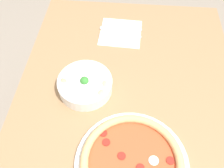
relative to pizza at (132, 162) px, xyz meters
The scene contains 6 objects.
dining_table 0.18m from the pizza, 10.93° to the left, with size 1.38×0.84×0.75m.
pizza is the anchor object (origin of this frame).
bowl 0.33m from the pizza, 34.07° to the left, with size 0.20×0.20×0.07m.
napkin 0.60m from the pizza, ahead, with size 0.19×0.19×0.00m.
fork 0.57m from the pizza, ahead, with size 0.02×0.19×0.00m.
knife 0.62m from the pizza, ahead, with size 0.02×0.19×0.01m.
Camera 1 is at (-0.40, 0.01, 1.52)m, focal length 40.00 mm.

